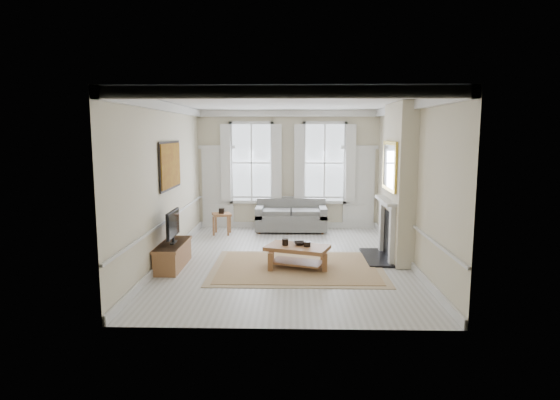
{
  "coord_description": "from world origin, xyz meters",
  "views": [
    {
      "loc": [
        0.12,
        -9.91,
        2.77
      ],
      "look_at": [
        -0.15,
        0.57,
        1.25
      ],
      "focal_mm": 30.0,
      "sensor_mm": 36.0,
      "label": 1
    }
  ],
  "objects_px": {
    "side_table": "(222,217)",
    "tv_stand": "(173,255)",
    "sofa": "(291,218)",
    "coffee_table": "(297,250)"
  },
  "relations": [
    {
      "from": "coffee_table",
      "to": "tv_stand",
      "type": "relative_size",
      "value": 0.99
    },
    {
      "from": "sofa",
      "to": "side_table",
      "type": "bearing_deg",
      "value": -165.67
    },
    {
      "from": "side_table",
      "to": "coffee_table",
      "type": "distance_m",
      "value": 3.79
    },
    {
      "from": "side_table",
      "to": "tv_stand",
      "type": "relative_size",
      "value": 0.42
    },
    {
      "from": "tv_stand",
      "to": "sofa",
      "type": "bearing_deg",
      "value": 56.54
    },
    {
      "from": "sofa",
      "to": "coffee_table",
      "type": "height_order",
      "value": "sofa"
    },
    {
      "from": "sofa",
      "to": "coffee_table",
      "type": "xyz_separation_m",
      "value": [
        0.14,
        -3.68,
        0.02
      ]
    },
    {
      "from": "coffee_table",
      "to": "tv_stand",
      "type": "height_order",
      "value": "tv_stand"
    },
    {
      "from": "coffee_table",
      "to": "tv_stand",
      "type": "distance_m",
      "value": 2.58
    },
    {
      "from": "coffee_table",
      "to": "tv_stand",
      "type": "bearing_deg",
      "value": -160.72
    }
  ]
}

